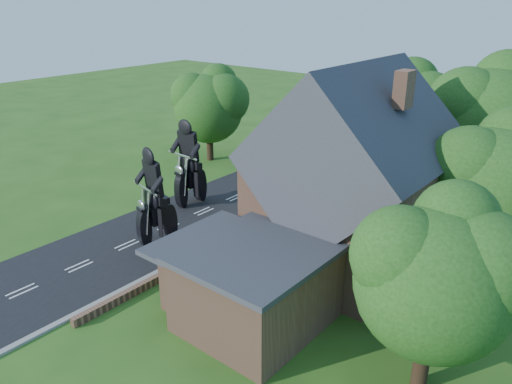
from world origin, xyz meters
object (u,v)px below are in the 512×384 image
Objects in this scene: garden_wall at (244,233)px; motorcycle_lead at (157,229)px; house at (354,185)px; motorcycle_follow at (191,192)px; annex at (254,285)px.

motorcycle_lead reaches higher than garden_wall.
garden_wall is at bearing -170.83° from house.
house reaches higher than motorcycle_follow.
motorcycle_lead is (-8.73, 2.09, -0.93)m from annex.
annex is at bearing -46.16° from garden_wall.
annex is 9.02m from motorcycle_lead.
house is 5.53× the size of motorcycle_follow.
annex reaches higher than motorcycle_lead.
house is at bearing 84.76° from annex.
garden_wall is 3.12× the size of annex.
garden_wall is at bearing 133.84° from annex.
garden_wall is 12.21× the size of motorcycle_lead.
garden_wall is at bearing -118.65° from motorcycle_lead.
motorcycle_lead is at bearing 120.22° from motorcycle_follow.
house is 11.04m from motorcycle_lead.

